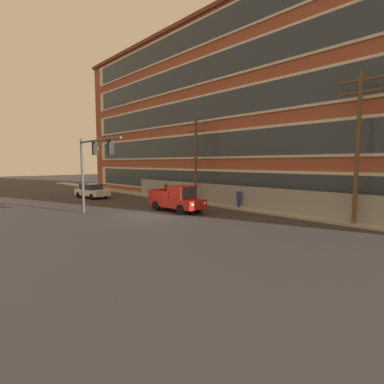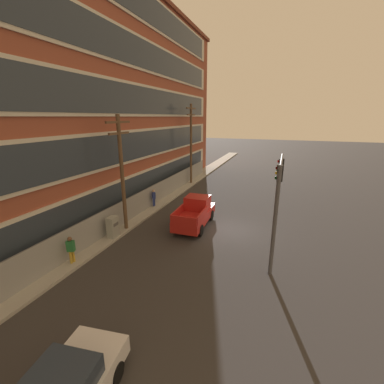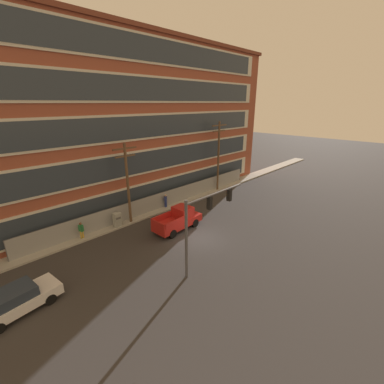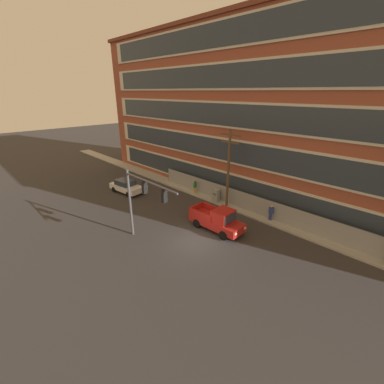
# 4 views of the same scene
# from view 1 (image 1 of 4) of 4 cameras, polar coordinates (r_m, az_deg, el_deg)

# --- Properties ---
(ground_plane) EXTENTS (160.00, 160.00, 0.00)m
(ground_plane) POSITION_cam_1_polar(r_m,az_deg,el_deg) (22.22, -8.20, -4.53)
(ground_plane) COLOR #333030
(sidewalk_building_side) EXTENTS (80.00, 1.89, 0.16)m
(sidewalk_building_side) POSITION_cam_1_polar(r_m,az_deg,el_deg) (27.30, 5.29, -2.44)
(sidewalk_building_side) COLOR #9E9B93
(sidewalk_building_side) RESTS_ON ground
(brick_mill_building) EXTENTS (48.98, 9.65, 18.37)m
(brick_mill_building) POSITION_cam_1_polar(r_m,az_deg,el_deg) (33.14, 8.89, 14.75)
(brick_mill_building) COLOR brown
(brick_mill_building) RESTS_ON ground
(chain_link_fence) EXTENTS (30.41, 0.06, 1.95)m
(chain_link_fence) POSITION_cam_1_polar(r_m,az_deg,el_deg) (25.77, 9.20, -0.91)
(chain_link_fence) COLOR gray
(chain_link_fence) RESTS_ON ground
(traffic_signal_mast) EXTENTS (6.05, 0.43, 5.73)m
(traffic_signal_mast) POSITION_cam_1_polar(r_m,az_deg,el_deg) (22.89, -18.48, 5.88)
(traffic_signal_mast) COLOR #4C4C51
(traffic_signal_mast) RESTS_ON ground
(pickup_truck_red) EXTENTS (5.06, 2.11, 2.10)m
(pickup_truck_red) POSITION_cam_1_polar(r_m,az_deg,el_deg) (23.79, -2.80, -1.44)
(pickup_truck_red) COLOR #AD1E19
(pickup_truck_red) RESTS_ON ground
(sedan_white) EXTENTS (4.54, 2.37, 1.56)m
(sedan_white) POSITION_cam_1_polar(r_m,az_deg,el_deg) (34.80, -18.55, 0.22)
(sedan_white) COLOR silver
(sedan_white) RESTS_ON ground
(utility_pole_near_corner) EXTENTS (2.45, 0.26, 8.03)m
(utility_pole_near_corner) POSITION_cam_1_polar(r_m,az_deg,el_deg) (28.41, 0.71, 6.76)
(utility_pole_near_corner) COLOR brown
(utility_pole_near_corner) RESTS_ON ground
(utility_pole_midblock) EXTENTS (2.79, 0.26, 9.26)m
(utility_pole_midblock) POSITION_cam_1_polar(r_m,az_deg,el_deg) (20.85, 29.05, 8.42)
(utility_pole_midblock) COLOR brown
(utility_pole_midblock) RESTS_ON ground
(electrical_cabinet) EXTENTS (0.71, 0.56, 1.56)m
(electrical_cabinet) POSITION_cam_1_polar(r_m,az_deg,el_deg) (29.66, -1.27, -0.41)
(electrical_cabinet) COLOR #939993
(electrical_cabinet) RESTS_ON ground
(pedestrian_near_cabinet) EXTENTS (0.37, 0.46, 1.69)m
(pedestrian_near_cabinet) POSITION_cam_1_polar(r_m,az_deg,el_deg) (32.36, -5.04, 0.41)
(pedestrian_near_cabinet) COLOR #B7932D
(pedestrian_near_cabinet) RESTS_ON ground
(pedestrian_by_fence) EXTENTS (0.46, 0.45, 1.69)m
(pedestrian_by_fence) POSITION_cam_1_polar(r_m,az_deg,el_deg) (25.53, 8.91, -1.02)
(pedestrian_by_fence) COLOR navy
(pedestrian_by_fence) RESTS_ON ground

